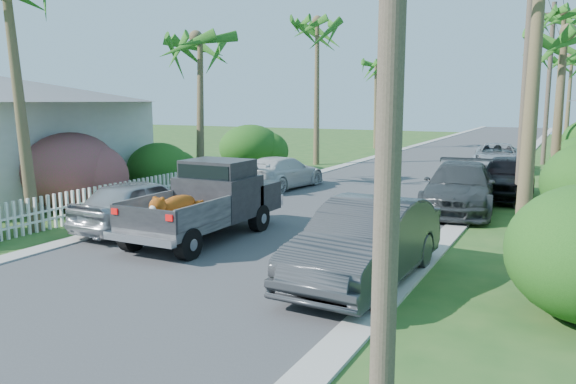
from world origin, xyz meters
The scene contains 24 objects.
ground centered at (0.00, 0.00, 0.00)m, with size 120.00×120.00×0.00m, color #26501E.
road centered at (0.00, 25.00, 0.01)m, with size 8.00×100.00×0.02m, color #38383A.
curb_left centered at (-4.30, 25.00, 0.03)m, with size 0.60×100.00×0.06m, color #A5A39E.
curb_right centered at (4.30, 25.00, 0.03)m, with size 0.60×100.00×0.06m, color #A5A39E.
pickup_truck centered at (-1.40, 5.01, 1.01)m, with size 1.98×5.12×2.06m.
parked_car_rn centered at (3.60, 3.18, 0.82)m, with size 1.74×4.98×1.64m, color #303236.
parked_car_rm centered at (3.90, 11.63, 0.79)m, with size 2.20×5.42×1.57m, color #323538.
parked_car_rf centered at (5.00, 15.00, 0.80)m, with size 1.89×4.69×1.60m, color black.
parked_car_rd centered at (3.60, 23.69, 0.71)m, with size 2.34×5.07×1.41m, color #A6A8AD.
parked_car_ln centered at (-3.60, 4.70, 0.73)m, with size 1.73×4.31×1.47m, color #A8AAAF.
parked_car_lf centered at (-3.60, 13.21, 0.66)m, with size 1.86×4.58×1.33m, color silver.
palm_l_b centered at (-6.80, 12.00, 6.15)m, with size 4.40×4.40×7.40m.
palm_l_c centered at (-6.00, 22.00, 7.91)m, with size 4.40×4.40×9.20m.
palm_l_d centered at (-6.50, 34.00, 6.44)m, with size 4.40×4.40×7.70m.
palm_r_b centered at (6.60, 15.00, 5.95)m, with size 4.40×4.40×7.20m.
palm_r_c centered at (6.20, 26.00, 8.11)m, with size 4.40×4.40×9.40m.
palm_r_d centered at (6.50, 40.00, 6.74)m, with size 4.40×4.40×8.00m.
shrub_l_b centered at (-7.80, 6.00, 1.30)m, with size 3.00×3.30×2.60m, color #C21B58.
shrub_l_c centered at (-7.40, 10.00, 1.00)m, with size 2.40×2.64×2.00m, color #1A4413.
shrub_l_d centered at (-8.00, 18.00, 1.20)m, with size 3.20×3.52×2.40m, color #1A4413.
picket_fence centered at (-6.00, 5.50, 0.50)m, with size 0.10×11.00×1.00m, color white.
utility_pole_b centered at (5.60, 13.00, 4.60)m, with size 1.60×0.26×9.00m.
utility_pole_c centered at (5.60, 28.00, 4.60)m, with size 1.60×0.26×9.00m.
utility_pole_d centered at (5.60, 43.00, 4.60)m, with size 1.60×0.26×9.00m.
Camera 1 is at (7.22, -7.29, 3.65)m, focal length 35.00 mm.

